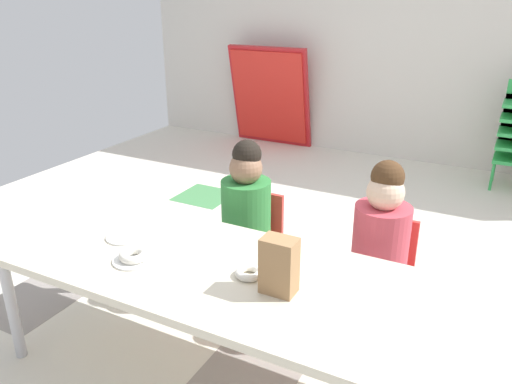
# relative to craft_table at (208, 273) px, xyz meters

# --- Properties ---
(ground_plane) EXTENTS (6.16, 5.52, 0.02)m
(ground_plane) POSITION_rel_craft_table_xyz_m (0.16, 0.88, -0.53)
(ground_plane) COLOR silver
(back_wall) EXTENTS (6.16, 0.10, 2.78)m
(back_wall) POSITION_rel_craft_table_xyz_m (0.15, 3.64, 0.87)
(back_wall) COLOR beige
(back_wall) RESTS_ON ground_plane
(craft_table) EXTENTS (1.90, 0.75, 0.57)m
(craft_table) POSITION_rel_craft_table_xyz_m (0.00, 0.00, 0.00)
(craft_table) COLOR beige
(craft_table) RESTS_ON ground_plane
(seated_child_near_camera) EXTENTS (0.32, 0.31, 0.92)m
(seated_child_near_camera) POSITION_rel_craft_table_xyz_m (-0.14, 0.60, 0.03)
(seated_child_near_camera) COLOR red
(seated_child_near_camera) RESTS_ON ground_plane
(seated_child_middle_seat) EXTENTS (0.34, 0.34, 0.92)m
(seated_child_middle_seat) POSITION_rel_craft_table_xyz_m (0.57, 0.60, 0.03)
(seated_child_middle_seat) COLOR red
(seated_child_middle_seat) RESTS_ON ground_plane
(folded_activity_table) EXTENTS (0.90, 0.29, 1.09)m
(folded_activity_table) POSITION_rel_craft_table_xyz_m (-1.40, 3.44, 0.02)
(folded_activity_table) COLOR red
(folded_activity_table) RESTS_ON ground_plane
(paper_bag_brown) EXTENTS (0.13, 0.09, 0.22)m
(paper_bag_brown) POSITION_rel_craft_table_xyz_m (0.35, -0.05, 0.15)
(paper_bag_brown) COLOR #9E754C
(paper_bag_brown) RESTS_ON craft_table
(paper_plate_near_edge) EXTENTS (0.18, 0.18, 0.01)m
(paper_plate_near_edge) POSITION_rel_craft_table_xyz_m (-0.28, -0.12, 0.05)
(paper_plate_near_edge) COLOR white
(paper_plate_near_edge) RESTS_ON craft_table
(paper_plate_center_table) EXTENTS (0.18, 0.18, 0.01)m
(paper_plate_center_table) POSITION_rel_craft_table_xyz_m (-0.46, 0.03, 0.05)
(paper_plate_center_table) COLOR white
(paper_plate_center_table) RESTS_ON craft_table
(donut_powdered_on_plate) EXTENTS (0.12, 0.12, 0.04)m
(donut_powdered_on_plate) POSITION_rel_craft_table_xyz_m (-0.28, -0.12, 0.07)
(donut_powdered_on_plate) COLOR white
(donut_powdered_on_plate) RESTS_ON craft_table
(donut_powdered_loose) EXTENTS (0.11, 0.11, 0.03)m
(donut_powdered_loose) POSITION_rel_craft_table_xyz_m (0.20, -0.00, 0.06)
(donut_powdered_loose) COLOR white
(donut_powdered_loose) RESTS_ON craft_table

